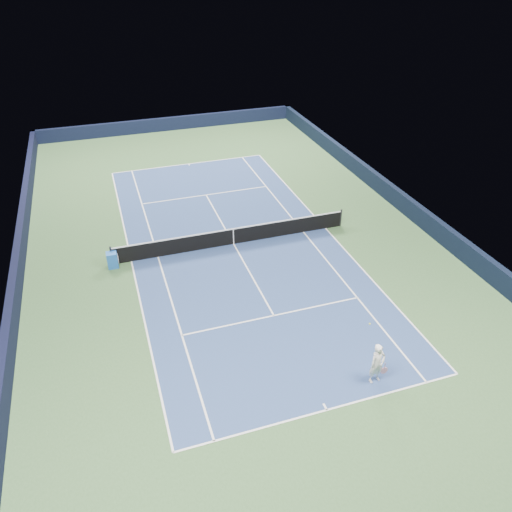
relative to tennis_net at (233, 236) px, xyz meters
name	(u,v)px	position (x,y,z in m)	size (l,w,h in m)	color
ground	(234,244)	(0.00, 0.00, -0.50)	(40.00, 40.00, 0.00)	#35572F
wall_far	(169,124)	(0.00, 19.82, 0.05)	(22.00, 0.35, 1.10)	black
wall_right	(408,206)	(10.82, 0.00, 0.05)	(0.35, 40.00, 1.10)	black
wall_left	(17,271)	(-10.82, 0.00, 0.05)	(0.35, 40.00, 1.10)	black
court_surface	(234,244)	(0.00, 0.00, -0.50)	(10.97, 23.77, 0.01)	navy
baseline_far	(189,164)	(0.00, 11.88, -0.50)	(10.97, 0.08, 0.00)	white
baseline_near	(327,410)	(0.00, -11.88, -0.50)	(10.97, 0.08, 0.00)	white
sideline_doubles_right	(325,228)	(5.49, 0.00, -0.50)	(0.08, 23.77, 0.00)	white
sideline_doubles_left	(131,261)	(-5.49, 0.00, -0.50)	(0.08, 23.77, 0.00)	white
sideline_singles_right	(303,232)	(4.12, 0.00, -0.50)	(0.08, 23.77, 0.00)	white
sideline_singles_left	(158,257)	(-4.12, 0.00, -0.50)	(0.08, 23.77, 0.00)	white
service_line_far	(206,195)	(0.00, 6.40, -0.50)	(8.23, 0.08, 0.00)	white
service_line_near	(274,316)	(0.00, -6.40, -0.50)	(8.23, 0.08, 0.00)	white
center_service_line	(234,244)	(0.00, 0.00, -0.50)	(0.08, 12.80, 0.00)	white
center_mark_far	(189,165)	(0.00, 11.73, -0.50)	(0.08, 0.30, 0.00)	white
center_mark_near	(325,407)	(0.00, -11.73, -0.50)	(0.08, 0.30, 0.00)	white
tennis_net	(233,236)	(0.00, 0.00, 0.00)	(12.90, 0.10, 1.07)	black
sponsor_cube	(112,260)	(-6.40, -0.23, -0.08)	(0.57, 0.47, 0.84)	#1E5AB4
tennis_player	(377,364)	(2.30, -11.16, 0.36)	(0.81, 1.29, 1.97)	white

